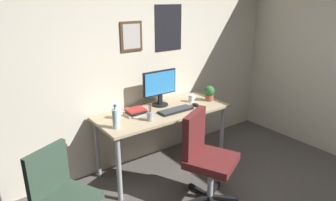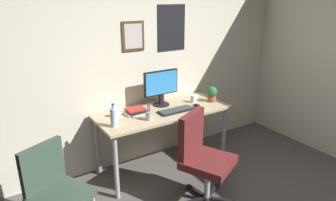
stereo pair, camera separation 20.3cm
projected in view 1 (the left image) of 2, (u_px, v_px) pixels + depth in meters
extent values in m
cube|color=beige|center=(139.00, 60.00, 3.61)|extent=(4.40, 0.08, 2.60)
cube|color=#4C3823|center=(131.00, 36.00, 3.42)|extent=(0.28, 0.02, 0.34)
cube|color=beige|center=(132.00, 37.00, 3.41)|extent=(0.22, 0.00, 0.28)
cube|color=black|center=(168.00, 28.00, 3.70)|extent=(0.40, 0.01, 0.56)
cube|color=tan|center=(163.00, 111.00, 3.52)|extent=(1.59, 0.66, 0.03)
cylinder|color=#9EA0A5|center=(119.00, 170.00, 3.03)|extent=(0.05, 0.05, 0.73)
cylinder|color=#9EA0A5|center=(222.00, 133.00, 3.85)|extent=(0.05, 0.05, 0.73)
cylinder|color=#9EA0A5|center=(97.00, 149.00, 3.44)|extent=(0.05, 0.05, 0.73)
cylinder|color=#9EA0A5|center=(195.00, 120.00, 4.26)|extent=(0.05, 0.05, 0.73)
cube|color=#591E1E|center=(212.00, 161.00, 3.01)|extent=(0.61, 0.61, 0.08)
cube|color=#591E1E|center=(194.00, 133.00, 3.01)|extent=(0.41, 0.25, 0.45)
cylinder|color=#9EA0A5|center=(210.00, 182.00, 3.09)|extent=(0.08, 0.08, 0.42)
cube|color=black|center=(214.00, 189.00, 3.27)|extent=(0.27, 0.16, 0.03)
cylinder|color=black|center=(218.00, 184.00, 3.39)|extent=(0.05, 0.05, 0.04)
cube|color=black|center=(200.00, 190.00, 3.25)|extent=(0.08, 0.28, 0.03)
cylinder|color=black|center=(190.00, 186.00, 3.35)|extent=(0.05, 0.05, 0.04)
cube|color=black|center=(198.00, 200.00, 3.09)|extent=(0.28, 0.09, 0.03)
cube|color=black|center=(223.00, 198.00, 3.13)|extent=(0.22, 0.23, 0.03)
cylinder|color=black|center=(237.00, 200.00, 3.11)|extent=(0.05, 0.05, 0.04)
cube|color=#334738|center=(68.00, 201.00, 2.45)|extent=(0.56, 0.56, 0.07)
cube|color=#334738|center=(47.00, 170.00, 2.45)|extent=(0.38, 0.22, 0.40)
cylinder|color=black|center=(160.00, 105.00, 3.69)|extent=(0.20, 0.20, 0.01)
cube|color=black|center=(160.00, 99.00, 3.66)|extent=(0.05, 0.04, 0.12)
cube|color=black|center=(160.00, 83.00, 3.60)|extent=(0.46, 0.02, 0.30)
cube|color=#338CD8|center=(160.00, 83.00, 3.58)|extent=(0.43, 0.00, 0.27)
cube|color=black|center=(176.00, 110.00, 3.49)|extent=(0.43, 0.15, 0.02)
cube|color=#38383A|center=(176.00, 109.00, 3.48)|extent=(0.41, 0.13, 0.00)
ellipsoid|color=black|center=(196.00, 105.00, 3.65)|extent=(0.06, 0.11, 0.04)
cylinder|color=silver|center=(116.00, 119.00, 3.01)|extent=(0.07, 0.07, 0.20)
cylinder|color=silver|center=(115.00, 108.00, 2.97)|extent=(0.03, 0.03, 0.04)
cylinder|color=#2659B2|center=(115.00, 105.00, 2.96)|extent=(0.03, 0.03, 0.02)
cylinder|color=white|center=(191.00, 98.00, 3.79)|extent=(0.07, 0.07, 0.09)
torus|color=white|center=(194.00, 97.00, 3.81)|extent=(0.05, 0.01, 0.05)
cylinder|color=white|center=(117.00, 114.00, 3.27)|extent=(0.08, 0.08, 0.10)
torus|color=white|center=(121.00, 113.00, 3.29)|extent=(0.05, 0.01, 0.05)
cylinder|color=brown|center=(209.00, 98.00, 3.84)|extent=(0.11, 0.11, 0.07)
sphere|color=#2D6B33|center=(210.00, 91.00, 3.81)|extent=(0.13, 0.13, 0.13)
ellipsoid|color=#287A38|center=(206.00, 89.00, 3.81)|extent=(0.07, 0.08, 0.02)
ellipsoid|color=#287A38|center=(210.00, 89.00, 3.84)|extent=(0.07, 0.08, 0.02)
ellipsoid|color=#287A38|center=(210.00, 90.00, 3.77)|extent=(0.08, 0.07, 0.02)
cylinder|color=#9EA0A5|center=(150.00, 116.00, 3.21)|extent=(0.07, 0.07, 0.09)
cylinder|color=#263FBF|center=(151.00, 110.00, 3.19)|extent=(0.01, 0.01, 0.13)
cylinder|color=red|center=(150.00, 110.00, 3.19)|extent=(0.01, 0.01, 0.13)
cylinder|color=black|center=(149.00, 110.00, 3.18)|extent=(0.01, 0.01, 0.13)
cylinder|color=#9EA0A5|center=(151.00, 109.00, 3.19)|extent=(0.01, 0.03, 0.14)
cylinder|color=#9EA0A5|center=(149.00, 109.00, 3.18)|extent=(0.01, 0.02, 0.14)
cube|color=silver|center=(135.00, 114.00, 3.37)|extent=(0.20, 0.14, 0.03)
cube|color=black|center=(137.00, 112.00, 3.37)|extent=(0.21, 0.15, 0.02)
cube|color=#B22D28|center=(135.00, 110.00, 3.38)|extent=(0.21, 0.15, 0.02)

